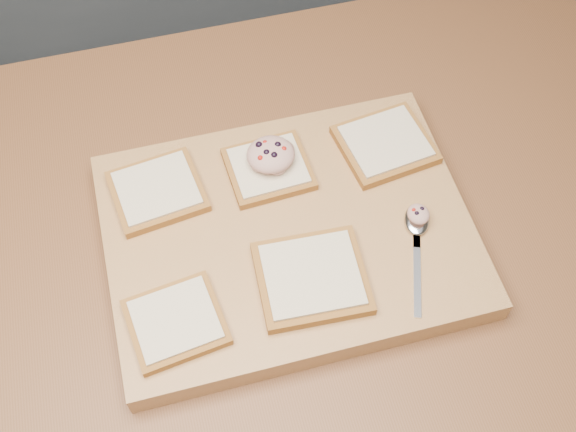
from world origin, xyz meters
name	(u,v)px	position (x,y,z in m)	size (l,w,h in m)	color
ground	(334,408)	(0.00, 0.00, 0.00)	(4.00, 4.00, 0.00)	#515459
island_counter	(347,334)	(0.00, 0.00, 0.45)	(2.00, 0.80, 0.90)	slate
cutting_board	(288,235)	(-0.12, -0.03, 0.92)	(0.47, 0.36, 0.04)	tan
bread_far_left	(157,191)	(-0.28, 0.07, 0.95)	(0.13, 0.12, 0.02)	#9F6729
bread_far_center	(269,168)	(-0.13, 0.07, 0.94)	(0.11, 0.11, 0.02)	#9F6729
bread_far_right	(385,144)	(0.04, 0.06, 0.95)	(0.13, 0.12, 0.02)	#9F6729
bread_near_left	(176,322)	(-0.29, -0.12, 0.94)	(0.12, 0.11, 0.02)	#9F6729
bread_near_center	(312,277)	(-0.12, -0.11, 0.95)	(0.14, 0.13, 0.02)	#9F6729
tuna_salad_dollop	(271,154)	(-0.12, 0.07, 0.97)	(0.06, 0.06, 0.03)	tan
spoon	(417,228)	(0.04, -0.07, 0.94)	(0.07, 0.16, 0.01)	silver
spoon_salad	(418,214)	(0.04, -0.06, 0.96)	(0.03, 0.03, 0.02)	tan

